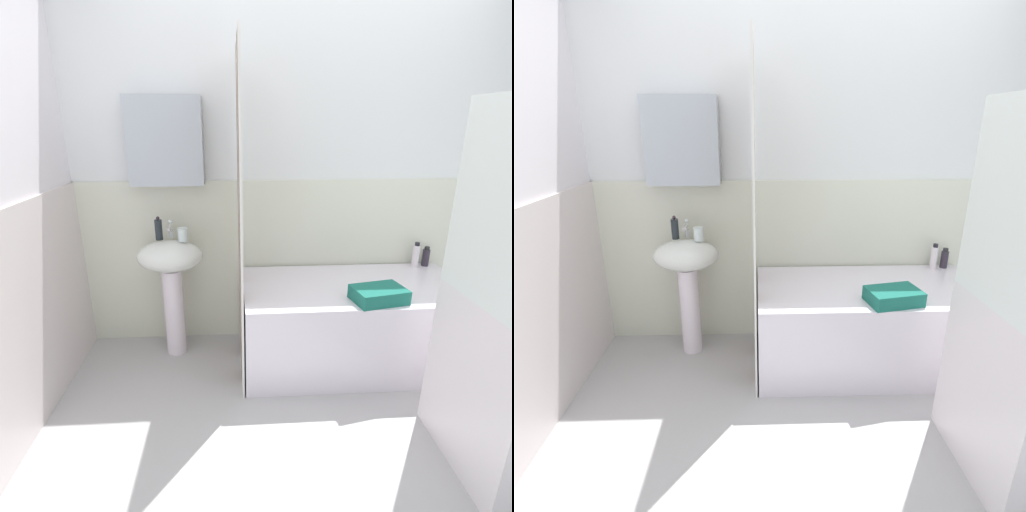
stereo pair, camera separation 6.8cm
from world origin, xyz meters
The scene contains 11 objects.
ground_plane centered at (0.00, 0.00, -0.02)m, with size 4.80×5.60×0.04m, color #B6B3B3.
wall_back_tiled centered at (-0.05, 1.26, 1.14)m, with size 3.60×0.18×2.40m.
sink centered at (-0.89, 1.03, 0.61)m, with size 0.44×0.34×0.83m.
faucet centered at (-0.89, 1.11, 0.89)m, with size 0.03×0.12×0.12m.
soap_dispenser centered at (-0.97, 1.08, 0.90)m, with size 0.05×0.05×0.16m.
toothbrush_cup centered at (-0.80, 1.04, 0.88)m, with size 0.07×0.07×0.09m, color silver.
bathtub centered at (0.32, 0.85, 0.28)m, with size 1.47×0.74×0.57m, color white.
shower_curtain centered at (-0.43, 0.85, 1.00)m, with size 0.01×0.74×2.00m.
lotion_bottle centered at (0.96, 1.17, 0.64)m, with size 0.05×0.05×0.15m.
conditioner_bottle centered at (0.86, 1.14, 0.66)m, with size 0.05×0.05×0.19m.
towel_folded centered at (0.39, 0.60, 0.61)m, with size 0.30×0.20×0.08m, color #1B685A.
Camera 1 is at (-0.48, -1.42, 1.58)m, focal length 26.88 mm.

